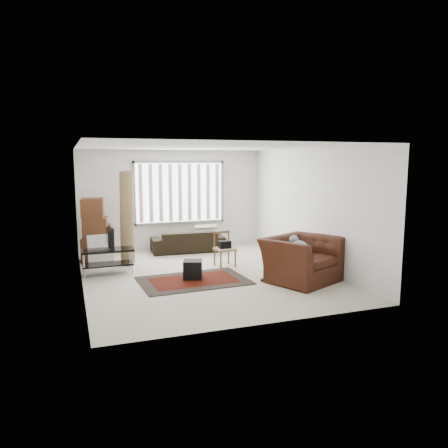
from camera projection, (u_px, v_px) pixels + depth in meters
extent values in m
plane|color=beige|center=(205.00, 275.00, 9.32)|extent=(6.00, 6.00, 0.00)
cube|color=white|center=(205.00, 147.00, 8.93)|extent=(5.00, 6.00, 0.02)
cube|color=white|center=(172.00, 200.00, 11.92)|extent=(5.00, 0.02, 2.70)
cube|color=white|center=(266.00, 235.00, 6.33)|extent=(5.00, 0.02, 2.70)
cube|color=white|center=(79.00, 217.00, 8.29)|extent=(0.02, 6.00, 2.70)
cube|color=white|center=(309.00, 208.00, 9.96)|extent=(0.02, 6.00, 2.70)
cube|color=white|center=(179.00, 192.00, 11.94)|extent=(2.40, 0.01, 1.60)
cube|color=gray|center=(180.00, 193.00, 11.92)|extent=(2.52, 0.06, 1.72)
cube|color=white|center=(180.00, 193.00, 11.88)|extent=(2.40, 0.02, 1.55)
cube|color=black|center=(194.00, 281.00, 8.84)|extent=(2.21, 1.53, 0.02)
cube|color=#440F06|center=(194.00, 280.00, 8.84)|extent=(1.74, 1.06, 0.00)
cube|color=black|center=(107.00, 250.00, 9.31)|extent=(1.09, 0.49, 0.04)
cube|color=black|center=(108.00, 264.00, 9.35)|extent=(1.05, 0.46, 0.03)
cylinder|color=#B2B2B7|center=(84.00, 266.00, 8.99)|extent=(0.03, 0.03, 0.55)
cylinder|color=#B2B2B7|center=(132.00, 262.00, 9.32)|extent=(0.03, 0.03, 0.55)
cylinder|color=#B2B2B7|center=(83.00, 261.00, 9.37)|extent=(0.03, 0.03, 0.55)
cylinder|color=#B2B2B7|center=(130.00, 258.00, 9.70)|extent=(0.03, 0.03, 0.55)
imported|color=black|center=(107.00, 238.00, 9.27)|extent=(0.11, 0.88, 0.51)
cube|color=black|center=(193.00, 269.00, 8.97)|extent=(0.47, 0.47, 0.37)
cube|color=brown|center=(95.00, 249.00, 10.58)|extent=(0.70, 0.66, 0.56)
cube|color=brown|center=(95.00, 228.00, 10.49)|extent=(0.64, 0.59, 0.51)
cube|color=brown|center=(93.00, 208.00, 10.45)|extent=(0.58, 0.58, 0.45)
cube|color=silver|center=(100.00, 250.00, 10.10)|extent=(0.59, 0.24, 0.73)
cylinder|color=olive|center=(127.00, 217.00, 10.31)|extent=(0.47, 0.96, 2.18)
imported|color=black|center=(188.00, 238.00, 11.64)|extent=(1.97, 0.94, 0.74)
cube|color=#8C775B|center=(225.00, 249.00, 10.02)|extent=(0.46, 0.46, 0.05)
cylinder|color=brown|center=(221.00, 260.00, 9.82)|extent=(0.04, 0.04, 0.40)
cylinder|color=brown|center=(235.00, 259.00, 9.96)|extent=(0.04, 0.04, 0.40)
cylinder|color=brown|center=(215.00, 257.00, 10.14)|extent=(0.04, 0.04, 0.40)
cylinder|color=brown|center=(229.00, 255.00, 10.29)|extent=(0.04, 0.04, 0.40)
cube|color=brown|center=(221.00, 232.00, 10.14)|extent=(0.41, 0.07, 0.06)
cube|color=brown|center=(214.00, 240.00, 10.09)|extent=(0.04, 0.04, 0.40)
cube|color=brown|center=(229.00, 239.00, 10.24)|extent=(0.04, 0.04, 0.40)
cube|color=black|center=(225.00, 245.00, 10.01)|extent=(0.28, 0.17, 0.17)
imported|color=#3A170B|center=(301.00, 256.00, 8.77)|extent=(1.76, 1.67, 1.03)
ellipsoid|color=#59595B|center=(302.00, 249.00, 8.75)|extent=(0.41, 0.45, 0.25)
sphere|color=#59595B|center=(294.00, 240.00, 8.86)|extent=(0.19, 0.19, 0.19)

